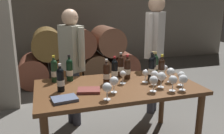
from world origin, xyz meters
TOP-DOWN VIEW (x-y plane):
  - cellar_back_wall at (0.00, 4.20)m, footprint 10.00×0.24m
  - barrel_stack at (-0.00, 2.60)m, footprint 2.49×0.90m
  - stone_pillar at (-1.30, 1.60)m, footprint 0.32×0.32m
  - dining_table at (0.00, 0.00)m, footprint 1.70×0.90m
  - wine_bottle_0 at (0.14, 0.29)m, footprint 0.07×0.07m
  - wine_bottle_1 at (0.42, 0.07)m, footprint 0.07×0.07m
  - wine_bottle_2 at (0.52, 0.02)m, footprint 0.07×0.07m
  - wine_bottle_3 at (0.18, 0.18)m, footprint 0.07×0.07m
  - wine_bottle_4 at (0.59, 0.29)m, footprint 0.07×0.07m
  - wine_bottle_5 at (0.48, 0.14)m, footprint 0.07×0.07m
  - wine_bottle_6 at (-0.46, 0.30)m, footprint 0.07×0.07m
  - wine_bottle_7 at (-0.59, -0.00)m, footprint 0.07×0.07m
  - wine_bottle_8 at (-0.10, 0.09)m, footprint 0.07×0.07m
  - wine_bottle_9 at (0.02, 0.16)m, footprint 0.07×0.07m
  - wine_bottle_10 at (-0.63, 0.32)m, footprint 0.07×0.07m
  - wine_glass_0 at (0.59, -0.07)m, footprint 0.09×0.09m
  - wine_glass_1 at (0.63, 0.13)m, footprint 0.07×0.07m
  - wine_glass_2 at (-0.21, -0.34)m, footprint 0.09×0.09m
  - wine_glass_3 at (-0.10, -0.19)m, footprint 0.09×0.09m
  - wine_glass_4 at (0.07, 0.04)m, footprint 0.07×0.07m
  - wine_glass_5 at (0.41, -0.19)m, footprint 0.09×0.09m
  - wine_glass_6 at (0.47, -0.32)m, footprint 0.09×0.09m
  - wine_glass_7 at (0.38, -0.09)m, footprint 0.08×0.08m
  - wine_glass_8 at (0.58, -0.33)m, footprint 0.09×0.09m
  - wine_glass_9 at (0.28, -0.27)m, footprint 0.09×0.09m
  - wine_glass_10 at (0.64, -0.20)m, footprint 0.08×0.08m
  - wine_glass_11 at (0.32, 0.01)m, footprint 0.07×0.07m
  - tasting_notebook at (-0.58, -0.25)m, footprint 0.24×0.19m
  - leather_ledger at (-0.33, -0.10)m, footprint 0.25×0.21m
  - sommelier_presenting at (0.81, 0.75)m, footprint 0.38×0.36m
  - taster_seated_left at (-0.38, 0.72)m, footprint 0.31×0.45m

SIDE VIEW (x-z plane):
  - barrel_stack at x=0.00m, z-range -0.04..1.11m
  - dining_table at x=0.00m, z-range 0.29..1.05m
  - tasting_notebook at x=-0.58m, z-range 0.76..0.79m
  - leather_ledger at x=-0.33m, z-range 0.76..0.79m
  - wine_glass_1 at x=0.63m, z-range 0.79..0.93m
  - wine_glass_4 at x=0.07m, z-range 0.79..0.93m
  - wine_glass_11 at x=0.32m, z-range 0.79..0.93m
  - wine_glass_10 at x=0.64m, z-range 0.79..0.94m
  - wine_glass_7 at x=0.38m, z-range 0.79..0.95m
  - wine_glass_6 at x=0.47m, z-range 0.79..0.95m
  - wine_glass_9 at x=0.28m, z-range 0.79..0.95m
  - wine_glass_2 at x=-0.21m, z-range 0.79..0.95m
  - wine_glass_8 at x=0.58m, z-range 0.79..0.95m
  - wine_glass_3 at x=-0.10m, z-range 0.79..0.95m
  - wine_glass_0 at x=0.59m, z-range 0.79..0.96m
  - wine_glass_5 at x=0.41m, z-range 0.79..0.96m
  - wine_bottle_4 at x=0.59m, z-range 0.74..1.01m
  - wine_bottle_8 at x=-0.10m, z-range 0.74..1.02m
  - wine_bottle_7 at x=-0.59m, z-range 0.74..1.02m
  - wine_bottle_9 at x=0.02m, z-range 0.74..1.02m
  - wine_bottle_3 at x=0.18m, z-range 0.74..1.02m
  - wine_bottle_0 at x=0.14m, z-range 0.74..1.03m
  - wine_bottle_6 at x=-0.46m, z-range 0.74..1.04m
  - wine_bottle_2 at x=0.52m, z-range 0.74..1.04m
  - wine_bottle_10 at x=-0.63m, z-range 0.74..1.04m
  - wine_bottle_5 at x=0.48m, z-range 0.74..1.05m
  - wine_bottle_1 at x=0.42m, z-range 0.74..1.06m
  - taster_seated_left at x=-0.38m, z-range 0.15..1.69m
  - sommelier_presenting at x=0.81m, z-range 0.19..1.90m
  - stone_pillar at x=-1.30m, z-range 0.00..2.60m
  - cellar_back_wall at x=0.00m, z-range 0.00..2.80m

